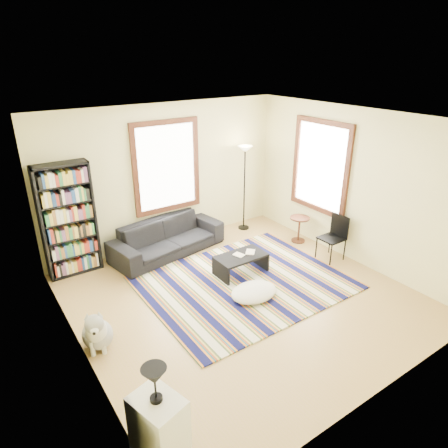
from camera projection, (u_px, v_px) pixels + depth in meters
floor at (241, 299)px, 6.50m from camera, size 5.00×5.00×0.10m
ceiling at (245, 117)px, 5.34m from camera, size 5.00×5.00×0.10m
wall_back at (165, 176)px, 7.85m from camera, size 5.00×0.10×2.80m
wall_front at (396, 297)px, 3.99m from camera, size 5.00×0.10×2.80m
wall_left at (66, 264)px, 4.60m from camera, size 0.10×5.00×2.80m
wall_right at (355, 186)px, 7.24m from camera, size 0.10×5.00×2.80m
window_back at (167, 167)px, 7.71m from camera, size 1.20×0.06×1.60m
window_right at (320, 167)px, 7.73m from camera, size 0.06×1.20×1.60m
rug at (244, 282)px, 6.85m from camera, size 3.31×2.65×0.02m
sofa at (167, 237)px, 7.76m from camera, size 1.25×2.36×0.65m
bookshelf at (68, 220)px, 6.81m from camera, size 0.90×0.30×2.00m
coffee_table at (241, 264)px, 7.08m from camera, size 0.92×0.54×0.36m
book_a at (236, 256)px, 6.95m from camera, size 0.22×0.19×0.02m
book_b at (246, 252)px, 7.12m from camera, size 0.26×0.26×0.02m
floor_cushion at (254, 292)px, 6.41m from camera, size 0.93×0.80×0.20m
floor_lamp at (244, 189)px, 8.60m from camera, size 0.39×0.39×1.86m
side_table at (299, 229)px, 8.24m from camera, size 0.53×0.53×0.54m
folding_chair at (331, 238)px, 7.47m from camera, size 0.42×0.40×0.86m
white_cabinet at (159, 427)px, 3.82m from camera, size 0.50×0.58×0.70m
table_lamp at (155, 385)px, 3.61m from camera, size 0.25×0.25×0.38m
dog at (96, 327)px, 5.27m from camera, size 0.62×0.73×0.62m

